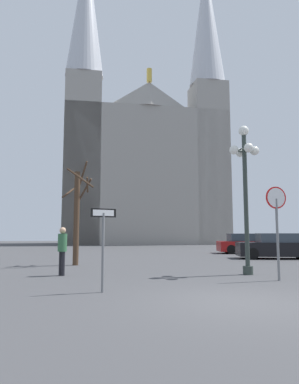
% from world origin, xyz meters
% --- Properties ---
extents(ground_plane, '(120.00, 120.00, 0.00)m').
position_xyz_m(ground_plane, '(0.00, 0.00, 0.00)').
color(ground_plane, '#424244').
extents(cathedral, '(22.01, 12.21, 41.72)m').
position_xyz_m(cathedral, '(2.88, 40.61, 12.70)').
color(cathedral, gray).
rests_on(cathedral, ground).
extents(stop_sign, '(0.71, 0.12, 2.96)m').
position_xyz_m(stop_sign, '(2.56, 3.17, 2.04)').
color(stop_sign, slate).
rests_on(stop_sign, ground).
extents(one_way_arrow_sign, '(0.65, 0.27, 2.11)m').
position_xyz_m(one_way_arrow_sign, '(-2.93, 1.68, 1.35)').
color(one_way_arrow_sign, slate).
rests_on(one_way_arrow_sign, ground).
extents(street_lamp, '(1.14, 1.14, 5.47)m').
position_xyz_m(street_lamp, '(2.26, 4.85, 3.51)').
color(street_lamp, '#2D3833').
rests_on(street_lamp, ground).
extents(bare_tree, '(1.50, 1.51, 4.88)m').
position_xyz_m(bare_tree, '(-4.11, 9.44, 2.43)').
color(bare_tree, '#473323').
rests_on(bare_tree, ground).
extents(parked_car_near_black, '(4.65, 2.60, 1.46)m').
position_xyz_m(parked_car_near_black, '(7.14, 12.15, 0.69)').
color(parked_car_near_black, black).
rests_on(parked_car_near_black, ground).
extents(parked_car_far_red, '(4.77, 2.51, 1.43)m').
position_xyz_m(parked_car_far_red, '(7.71, 17.44, 0.68)').
color(parked_car_far_red, maroon).
rests_on(parked_car_far_red, ground).
extents(pedestrian_walking, '(0.32, 0.32, 1.68)m').
position_xyz_m(pedestrian_walking, '(-4.33, 5.41, 1.02)').
color(pedestrian_walking, black).
rests_on(pedestrian_walking, ground).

